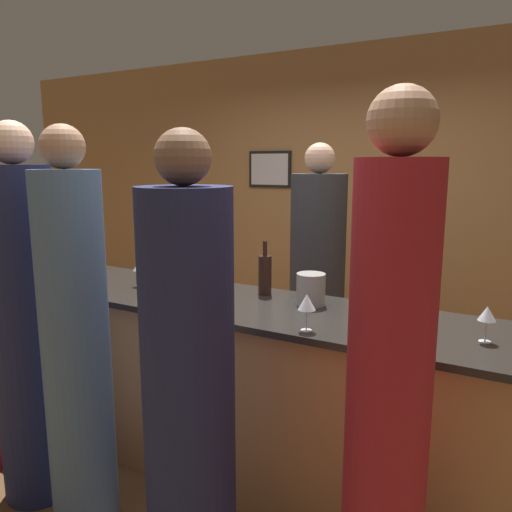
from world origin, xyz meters
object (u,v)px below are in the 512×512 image
object	(u,v)px
wine_bottle_2	(151,278)
ice_bucket	(311,289)
wine_bottle_1	(390,289)
wine_bottle_0	(265,274)
guest_1	(76,350)
guest_2	(388,400)
guest_0	(27,330)
bartender	(317,295)
guest_4	(189,389)

from	to	relation	value
wine_bottle_2	ice_bucket	size ratio (longest dim) A/B	1.58
wine_bottle_1	ice_bucket	xyz separation A→B (m)	(-0.42, -0.07, -0.04)
wine_bottle_0	wine_bottle_2	distance (m)	0.67
guest_1	guest_2	size ratio (longest dim) A/B	0.96
guest_0	wine_bottle_2	xyz separation A→B (m)	(0.34, 0.59, 0.20)
guest_1	guest_2	bearing A→B (deg)	4.41
guest_1	wine_bottle_1	world-z (taller)	guest_1
bartender	guest_1	bearing A→B (deg)	70.77
guest_4	wine_bottle_2	distance (m)	1.05
wine_bottle_1	ice_bucket	world-z (taller)	wine_bottle_1
wine_bottle_1	wine_bottle_2	xyz separation A→B (m)	(-1.31, -0.35, -0.02)
bartender	wine_bottle_2	xyz separation A→B (m)	(-0.65, -0.96, 0.24)
wine_bottle_0	guest_4	bearing A→B (deg)	-78.87
guest_0	wine_bottle_0	bearing A→B (deg)	45.90
ice_bucket	guest_0	bearing A→B (deg)	-145.07
bartender	guest_2	world-z (taller)	guest_2
guest_0	wine_bottle_0	distance (m)	1.33
guest_4	guest_0	bearing A→B (deg)	175.96
wine_bottle_0	wine_bottle_1	xyz separation A→B (m)	(0.74, -0.01, 0.00)
guest_0	bartender	bearing A→B (deg)	57.31
wine_bottle_2	ice_bucket	distance (m)	0.94
guest_4	guest_1	bearing A→B (deg)	178.07
wine_bottle_0	guest_2	bearing A→B (deg)	-42.37
bartender	guest_1	xyz separation A→B (m)	(-0.56, -1.61, 0.03)
guest_0	wine_bottle_0	world-z (taller)	guest_0
guest_1	wine_bottle_1	xyz separation A→B (m)	(1.22, 0.99, 0.23)
guest_1	ice_bucket	size ratio (longest dim) A/B	11.20
guest_1	wine_bottle_2	bearing A→B (deg)	98.12
ice_bucket	wine_bottle_0	bearing A→B (deg)	166.97
wine_bottle_1	ice_bucket	bearing A→B (deg)	-170.51
guest_0	guest_1	distance (m)	0.44
guest_4	ice_bucket	world-z (taller)	guest_4
guest_4	wine_bottle_2	bearing A→B (deg)	139.05
guest_4	wine_bottle_1	xyz separation A→B (m)	(0.54, 1.01, 0.26)
wine_bottle_0	ice_bucket	world-z (taller)	wine_bottle_0
wine_bottle_1	ice_bucket	size ratio (longest dim) A/B	1.80
guest_4	guest_2	bearing A→B (deg)	9.90
guest_1	guest_2	world-z (taller)	guest_2
wine_bottle_2	ice_bucket	world-z (taller)	wine_bottle_2
guest_4	wine_bottle_1	size ratio (longest dim) A/B	6.09
wine_bottle_2	guest_1	bearing A→B (deg)	-81.88
bartender	guest_0	world-z (taller)	guest_0
guest_2	wine_bottle_1	bearing A→B (deg)	104.58
guest_2	guest_1	bearing A→B (deg)	-175.59
wine_bottle_2	ice_bucket	bearing A→B (deg)	17.09
guest_1	ice_bucket	xyz separation A→B (m)	(0.81, 0.92, 0.19)
bartender	wine_bottle_1	world-z (taller)	bartender
guest_4	wine_bottle_0	world-z (taller)	guest_4
guest_2	wine_bottle_0	bearing A→B (deg)	137.63
guest_0	wine_bottle_0	xyz separation A→B (m)	(0.91, 0.94, 0.22)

